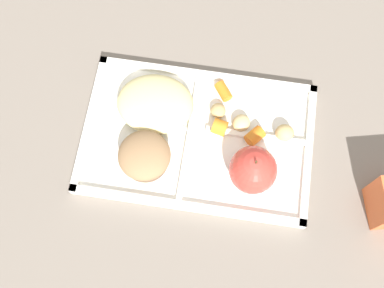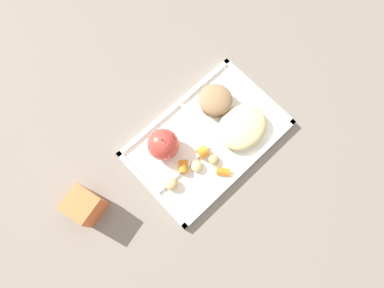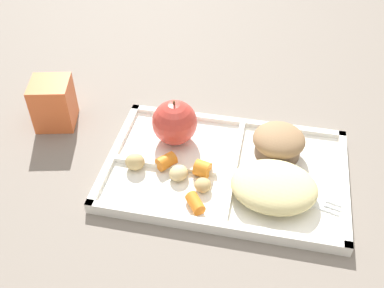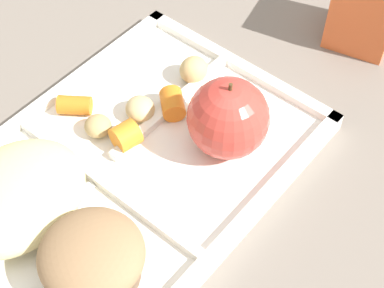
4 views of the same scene
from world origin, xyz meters
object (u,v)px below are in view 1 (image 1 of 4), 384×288
(lunch_tray, at_px, (198,139))
(green_apple, at_px, (253,170))
(plastic_fork, at_px, (135,109))
(bran_muffin, at_px, (145,156))

(lunch_tray, bearing_deg, green_apple, 150.74)
(plastic_fork, bearing_deg, lunch_tray, 162.64)
(lunch_tray, distance_m, plastic_fork, 0.12)
(lunch_tray, height_order, bran_muffin, bran_muffin)
(lunch_tray, height_order, plastic_fork, lunch_tray)
(green_apple, height_order, bran_muffin, green_apple)
(plastic_fork, bearing_deg, green_apple, 156.97)
(green_apple, relative_size, bran_muffin, 0.97)
(lunch_tray, distance_m, bran_muffin, 0.10)
(green_apple, bearing_deg, plastic_fork, -23.03)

